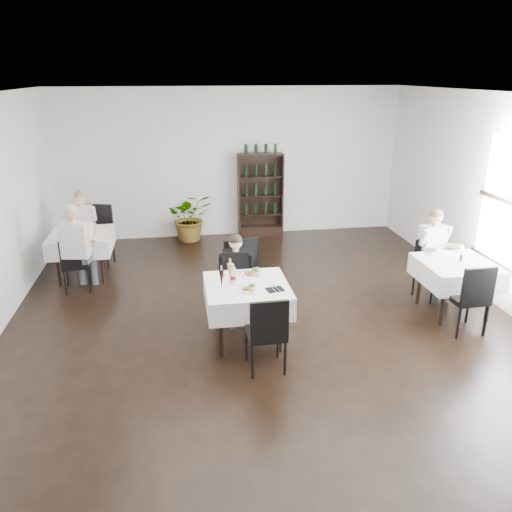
% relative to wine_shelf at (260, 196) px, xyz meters
% --- Properties ---
extents(room_shell, '(9.00, 9.00, 9.00)m').
position_rel_wine_shelf_xyz_m(room_shell, '(-0.60, -4.31, 0.65)').
color(room_shell, black).
rests_on(room_shell, ground).
extents(wine_shelf, '(0.90, 0.28, 1.75)m').
position_rel_wine_shelf_xyz_m(wine_shelf, '(0.00, 0.00, 0.00)').
color(wine_shelf, black).
rests_on(wine_shelf, ground).
extents(main_table, '(1.03, 1.03, 0.77)m').
position_rel_wine_shelf_xyz_m(main_table, '(-0.90, -4.31, -0.23)').
color(main_table, black).
rests_on(main_table, ground).
extents(left_table, '(0.98, 0.98, 0.77)m').
position_rel_wine_shelf_xyz_m(left_table, '(-3.30, -1.81, -0.23)').
color(left_table, black).
rests_on(left_table, ground).
extents(right_table, '(0.98, 0.98, 0.77)m').
position_rel_wine_shelf_xyz_m(right_table, '(2.10, -4.01, -0.23)').
color(right_table, black).
rests_on(right_table, ground).
extents(potted_tree, '(0.97, 0.87, 0.98)m').
position_rel_wine_shelf_xyz_m(potted_tree, '(-1.46, -0.11, -0.35)').
color(potted_tree, '#25561D').
rests_on(potted_tree, ground).
extents(main_chair_far, '(0.56, 0.57, 1.08)m').
position_rel_wine_shelf_xyz_m(main_chair_far, '(-0.84, -3.61, -0.23)').
color(main_chair_far, black).
rests_on(main_chair_far, ground).
extents(main_chair_near, '(0.44, 0.44, 0.94)m').
position_rel_wine_shelf_xyz_m(main_chair_near, '(-0.78, -5.08, -0.31)').
color(main_chair_near, black).
rests_on(main_chair_near, ground).
extents(left_chair_far, '(0.62, 0.62, 1.08)m').
position_rel_wine_shelf_xyz_m(left_chair_far, '(-3.13, -1.22, -0.23)').
color(left_chair_far, black).
rests_on(left_chair_far, ground).
extents(left_chair_near, '(0.44, 0.45, 0.88)m').
position_rel_wine_shelf_xyz_m(left_chair_near, '(-3.31, -2.41, -0.34)').
color(left_chair_near, black).
rests_on(left_chair_near, ground).
extents(right_chair_far, '(0.53, 0.54, 0.90)m').
position_rel_wine_shelf_xyz_m(right_chair_far, '(2.03, -3.40, -0.33)').
color(right_chair_far, black).
rests_on(right_chair_far, ground).
extents(right_chair_near, '(0.46, 0.47, 0.98)m').
position_rel_wine_shelf_xyz_m(right_chair_near, '(1.97, -4.61, -0.29)').
color(right_chair_near, black).
rests_on(right_chair_near, ground).
extents(diner_main, '(0.47, 0.47, 1.24)m').
position_rel_wine_shelf_xyz_m(diner_main, '(-0.96, -3.76, -0.13)').
color(diner_main, '#42424A').
rests_on(diner_main, ground).
extents(diner_left_far, '(0.51, 0.50, 1.33)m').
position_rel_wine_shelf_xyz_m(diner_left_far, '(-3.37, -1.22, -0.07)').
color(diner_left_far, '#42424A').
rests_on(diner_left_far, ground).
extents(diner_left_near, '(0.58, 0.60, 1.43)m').
position_rel_wine_shelf_xyz_m(diner_left_near, '(-3.24, -2.41, -0.02)').
color(diner_left_near, '#42424A').
rests_on(diner_left_near, ground).
extents(diner_right_far, '(0.56, 0.59, 1.36)m').
position_rel_wine_shelf_xyz_m(diner_right_far, '(2.09, -3.40, -0.06)').
color(diner_right_far, '#42424A').
rests_on(diner_right_far, ground).
extents(plate_far, '(0.30, 0.30, 0.09)m').
position_rel_wine_shelf_xyz_m(plate_far, '(-0.78, -4.02, -0.06)').
color(plate_far, white).
rests_on(plate_far, main_table).
extents(plate_near, '(0.30, 0.30, 0.07)m').
position_rel_wine_shelf_xyz_m(plate_near, '(-0.90, -4.49, -0.06)').
color(plate_near, white).
rests_on(plate_near, main_table).
extents(pilsner_dark, '(0.07, 0.07, 0.28)m').
position_rel_wine_shelf_xyz_m(pilsner_dark, '(-1.22, -4.34, 0.04)').
color(pilsner_dark, black).
rests_on(pilsner_dark, main_table).
extents(pilsner_lager, '(0.08, 0.08, 0.34)m').
position_rel_wine_shelf_xyz_m(pilsner_lager, '(-1.10, -4.27, 0.06)').
color(pilsner_lager, '#B37C2D').
rests_on(pilsner_lager, main_table).
extents(coke_bottle, '(0.07, 0.07, 0.27)m').
position_rel_wine_shelf_xyz_m(coke_bottle, '(-1.06, -4.28, 0.03)').
color(coke_bottle, silver).
rests_on(coke_bottle, main_table).
extents(napkin_cutlery, '(0.23, 0.23, 0.02)m').
position_rel_wine_shelf_xyz_m(napkin_cutlery, '(-0.59, -4.53, -0.07)').
color(napkin_cutlery, black).
rests_on(napkin_cutlery, main_table).
extents(pepper_mill, '(0.04, 0.04, 0.10)m').
position_rel_wine_shelf_xyz_m(pepper_mill, '(2.16, -3.99, -0.03)').
color(pepper_mill, black).
rests_on(pepper_mill, right_table).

